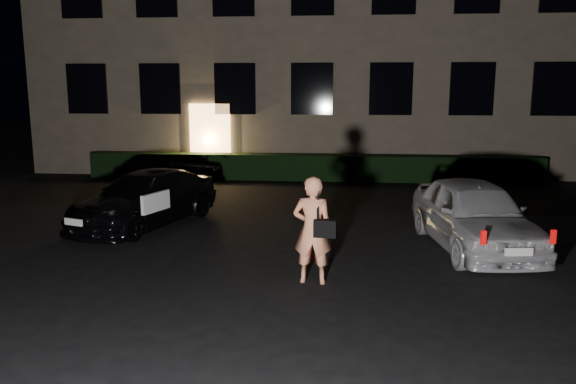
# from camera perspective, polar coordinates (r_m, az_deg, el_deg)

# --- Properties ---
(ground) EXTENTS (80.00, 80.00, 0.00)m
(ground) POSITION_cam_1_polar(r_m,az_deg,el_deg) (8.68, -1.65, -10.12)
(ground) COLOR black
(ground) RESTS_ON ground
(building) EXTENTS (20.00, 8.11, 12.00)m
(building) POSITION_cam_1_polar(r_m,az_deg,el_deg) (23.25, 3.07, 17.87)
(building) COLOR brown
(building) RESTS_ON ground
(hedge) EXTENTS (15.00, 0.70, 0.85)m
(hedge) POSITION_cam_1_polar(r_m,az_deg,el_deg) (18.77, 2.31, 2.53)
(hedge) COLOR black
(hedge) RESTS_ON ground
(sedan) EXTENTS (2.95, 4.41, 1.19)m
(sedan) POSITION_cam_1_polar(r_m,az_deg,el_deg) (13.05, -14.30, -0.65)
(sedan) COLOR black
(sedan) RESTS_ON ground
(hatch) EXTENTS (2.14, 4.15, 1.35)m
(hatch) POSITION_cam_1_polar(r_m,az_deg,el_deg) (11.32, 18.36, -2.16)
(hatch) COLOR silver
(hatch) RESTS_ON ground
(man) EXTENTS (0.72, 0.46, 1.72)m
(man) POSITION_cam_1_polar(r_m,az_deg,el_deg) (8.85, 2.54, -3.85)
(man) COLOR #F79267
(man) RESTS_ON ground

